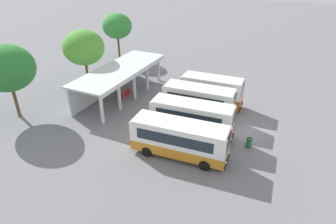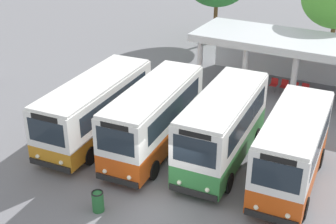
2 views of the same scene
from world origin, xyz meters
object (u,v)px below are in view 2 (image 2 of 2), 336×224
at_px(waiting_chair_end_by_column, 274,83).
at_px(litter_bin_apron, 98,201).
at_px(waiting_chair_middle_seat, 294,87).
at_px(waiting_chair_second_from_end, 284,85).
at_px(city_bus_fourth_amber, 293,148).
at_px(city_bus_nearest_orange, 96,106).
at_px(waiting_chair_fourth_seat, 305,89).
at_px(city_bus_second_in_row, 154,116).
at_px(city_bus_middle_cream, 223,126).

bearing_deg(waiting_chair_end_by_column, litter_bin_apron, -100.25).
relative_size(waiting_chair_middle_seat, litter_bin_apron, 0.96).
bearing_deg(waiting_chair_second_from_end, city_bus_fourth_amber, -73.44).
bearing_deg(waiting_chair_second_from_end, waiting_chair_middle_seat, -6.33).
xyz_separation_m(city_bus_nearest_orange, waiting_chair_second_from_end, (7.02, 10.08, -1.20)).
bearing_deg(litter_bin_apron, city_bus_fourth_amber, 41.25).
xyz_separation_m(city_bus_fourth_amber, waiting_chair_fourth_seat, (-1.58, 9.62, -1.31)).
height_order(city_bus_fourth_amber, waiting_chair_fourth_seat, city_bus_fourth_amber).
distance_m(city_bus_second_in_row, waiting_chair_fourth_seat, 11.15).
bearing_deg(city_bus_nearest_orange, waiting_chair_fourth_seat, 50.52).
relative_size(city_bus_second_in_row, waiting_chair_middle_seat, 8.92).
distance_m(waiting_chair_second_from_end, waiting_chair_fourth_seat, 1.28).
bearing_deg(city_bus_second_in_row, waiting_chair_second_from_end, 69.34).
bearing_deg(waiting_chair_middle_seat, litter_bin_apron, -104.92).
bearing_deg(waiting_chair_middle_seat, city_bus_second_in_row, -114.00).
height_order(waiting_chair_middle_seat, litter_bin_apron, litter_bin_apron).
height_order(city_bus_middle_cream, waiting_chair_second_from_end, city_bus_middle_cream).
bearing_deg(litter_bin_apron, waiting_chair_fourth_seat, 72.89).
bearing_deg(waiting_chair_middle_seat, city_bus_middle_cream, -96.62).
bearing_deg(litter_bin_apron, city_bus_nearest_orange, 126.21).
relative_size(city_bus_nearest_orange, waiting_chair_middle_seat, 9.48).
relative_size(waiting_chair_middle_seat, waiting_chair_fourth_seat, 1.00).
xyz_separation_m(waiting_chair_middle_seat, waiting_chair_fourth_seat, (0.64, 0.06, 0.00)).
bearing_deg(litter_bin_apron, waiting_chair_end_by_column, 79.75).
relative_size(city_bus_second_in_row, waiting_chair_fourth_seat, 8.92).
relative_size(city_bus_second_in_row, city_bus_middle_cream, 1.06).
relative_size(city_bus_nearest_orange, city_bus_middle_cream, 1.12).
distance_m(city_bus_middle_cream, waiting_chair_end_by_column, 9.36).
distance_m(waiting_chair_end_by_column, waiting_chair_middle_seat, 1.28).
xyz_separation_m(city_bus_fourth_amber, waiting_chair_middle_seat, (-2.22, 9.55, -1.31)).
xyz_separation_m(city_bus_fourth_amber, waiting_chair_end_by_column, (-3.50, 9.57, -1.31)).
distance_m(city_bus_fourth_amber, waiting_chair_end_by_column, 10.28).
bearing_deg(waiting_chair_end_by_column, city_bus_nearest_orange, -122.44).
distance_m(city_bus_middle_cream, waiting_chair_second_from_end, 9.42).
height_order(city_bus_nearest_orange, waiting_chair_middle_seat, city_bus_nearest_orange).
relative_size(waiting_chair_end_by_column, waiting_chair_second_from_end, 1.00).
bearing_deg(waiting_chair_fourth_seat, litter_bin_apron, -107.11).
bearing_deg(city_bus_nearest_orange, waiting_chair_second_from_end, 55.16).
bearing_deg(litter_bin_apron, waiting_chair_second_from_end, 77.45).
distance_m(waiting_chair_fourth_seat, litter_bin_apron, 15.77).
bearing_deg(waiting_chair_fourth_seat, city_bus_fourth_amber, -80.67).
relative_size(city_bus_nearest_orange, city_bus_fourth_amber, 1.21).
relative_size(waiting_chair_second_from_end, waiting_chair_fourth_seat, 1.00).
distance_m(waiting_chair_second_from_end, waiting_chair_middle_seat, 0.64).
relative_size(city_bus_nearest_orange, waiting_chair_end_by_column, 9.48).
height_order(waiting_chair_fourth_seat, litter_bin_apron, litter_bin_apron).
distance_m(city_bus_nearest_orange, waiting_chair_second_from_end, 12.34).
xyz_separation_m(city_bus_middle_cream, waiting_chair_end_by_column, (-0.21, 9.26, -1.37)).
distance_m(city_bus_middle_cream, waiting_chair_middle_seat, 9.40).
distance_m(city_bus_fourth_amber, waiting_chair_middle_seat, 9.90).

